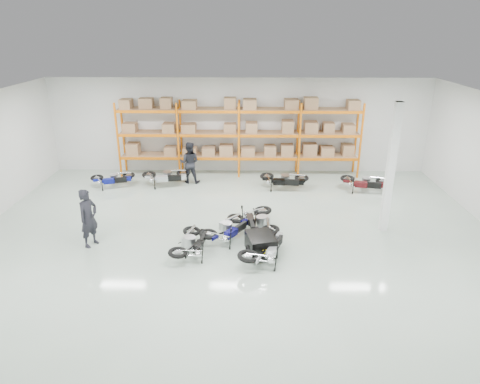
{
  "coord_description": "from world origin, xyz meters",
  "views": [
    {
      "loc": [
        0.4,
        -13.18,
        6.76
      ],
      "look_at": [
        0.14,
        1.25,
        1.1
      ],
      "focal_mm": 32.0,
      "sensor_mm": 36.0,
      "label": 1
    }
  ],
  "objects_px": {
    "moto_silver_left": "(265,242)",
    "person_back": "(189,163)",
    "trailer": "(261,244)",
    "moto_black_far_left": "(192,239)",
    "moto_touring_right": "(260,217)",
    "moto_back_b": "(166,173)",
    "moto_back_d": "(365,179)",
    "moto_back_c": "(284,177)",
    "moto_blue_centre": "(228,225)",
    "moto_back_a": "(113,176)",
    "person_left": "(89,218)"
  },
  "relations": [
    {
      "from": "moto_silver_left",
      "to": "person_back",
      "type": "xyz_separation_m",
      "value": [
        -3.17,
        6.88,
        0.36
      ]
    },
    {
      "from": "moto_touring_right",
      "to": "moto_blue_centre",
      "type": "bearing_deg",
      "value": -160.04
    },
    {
      "from": "moto_touring_right",
      "to": "trailer",
      "type": "relative_size",
      "value": 1.08
    },
    {
      "from": "person_left",
      "to": "moto_back_a",
      "type": "bearing_deg",
      "value": 34.91
    },
    {
      "from": "moto_blue_centre",
      "to": "moto_black_far_left",
      "type": "distance_m",
      "value": 1.47
    },
    {
      "from": "moto_black_far_left",
      "to": "moto_touring_right",
      "type": "relative_size",
      "value": 0.91
    },
    {
      "from": "moto_silver_left",
      "to": "moto_black_far_left",
      "type": "relative_size",
      "value": 1.11
    },
    {
      "from": "moto_touring_right",
      "to": "person_left",
      "type": "bearing_deg",
      "value": -176.7
    },
    {
      "from": "moto_touring_right",
      "to": "moto_back_b",
      "type": "distance_m",
      "value": 6.19
    },
    {
      "from": "moto_back_b",
      "to": "moto_back_c",
      "type": "bearing_deg",
      "value": -103.99
    },
    {
      "from": "moto_blue_centre",
      "to": "trailer",
      "type": "relative_size",
      "value": 1.01
    },
    {
      "from": "moto_black_far_left",
      "to": "person_left",
      "type": "bearing_deg",
      "value": 0.1
    },
    {
      "from": "moto_black_far_left",
      "to": "moto_back_d",
      "type": "relative_size",
      "value": 0.97
    },
    {
      "from": "moto_blue_centre",
      "to": "moto_back_d",
      "type": "distance_m",
      "value": 7.36
    },
    {
      "from": "moto_black_far_left",
      "to": "moto_back_d",
      "type": "height_order",
      "value": "moto_back_d"
    },
    {
      "from": "moto_back_a",
      "to": "person_back",
      "type": "relative_size",
      "value": 0.87
    },
    {
      "from": "moto_blue_centre",
      "to": "moto_back_a",
      "type": "bearing_deg",
      "value": -8.03
    },
    {
      "from": "moto_back_c",
      "to": "moto_back_b",
      "type": "bearing_deg",
      "value": 93.77
    },
    {
      "from": "moto_touring_right",
      "to": "moto_back_c",
      "type": "height_order",
      "value": "moto_touring_right"
    },
    {
      "from": "moto_silver_left",
      "to": "moto_back_d",
      "type": "xyz_separation_m",
      "value": [
        4.54,
        5.88,
        -0.04
      ]
    },
    {
      "from": "moto_back_b",
      "to": "moto_silver_left",
      "type": "bearing_deg",
      "value": -157.2
    },
    {
      "from": "moto_blue_centre",
      "to": "moto_back_a",
      "type": "distance_m",
      "value": 7.28
    },
    {
      "from": "moto_silver_left",
      "to": "person_left",
      "type": "height_order",
      "value": "person_left"
    },
    {
      "from": "moto_black_far_left",
      "to": "moto_back_a",
      "type": "distance_m",
      "value": 7.33
    },
    {
      "from": "trailer",
      "to": "moto_black_far_left",
      "type": "bearing_deg",
      "value": 164.91
    },
    {
      "from": "moto_back_d",
      "to": "person_back",
      "type": "bearing_deg",
      "value": 94.5
    },
    {
      "from": "moto_back_b",
      "to": "person_left",
      "type": "bearing_deg",
      "value": 155.43
    },
    {
      "from": "moto_black_far_left",
      "to": "person_left",
      "type": "relative_size",
      "value": 0.89
    },
    {
      "from": "moto_blue_centre",
      "to": "moto_touring_right",
      "type": "xyz_separation_m",
      "value": [
        1.08,
        0.54,
        0.04
      ]
    },
    {
      "from": "moto_touring_right",
      "to": "moto_back_b",
      "type": "bearing_deg",
      "value": 124.29
    },
    {
      "from": "moto_black_far_left",
      "to": "moto_back_c",
      "type": "distance_m",
      "value": 6.73
    },
    {
      "from": "moto_back_b",
      "to": "moto_back_d",
      "type": "relative_size",
      "value": 1.02
    },
    {
      "from": "moto_silver_left",
      "to": "moto_back_c",
      "type": "bearing_deg",
      "value": -78.57
    },
    {
      "from": "moto_back_a",
      "to": "moto_back_d",
      "type": "relative_size",
      "value": 0.92
    },
    {
      "from": "moto_touring_right",
      "to": "moto_silver_left",
      "type": "bearing_deg",
      "value": -92.96
    },
    {
      "from": "moto_blue_centre",
      "to": "person_back",
      "type": "xyz_separation_m",
      "value": [
        -1.98,
        5.61,
        0.41
      ]
    },
    {
      "from": "trailer",
      "to": "moto_back_a",
      "type": "bearing_deg",
      "value": 123.0
    },
    {
      "from": "trailer",
      "to": "person_left",
      "type": "xyz_separation_m",
      "value": [
        -5.53,
        0.61,
        0.56
      ]
    },
    {
      "from": "moto_back_d",
      "to": "person_back",
      "type": "xyz_separation_m",
      "value": [
        -7.71,
        1.01,
        0.4
      ]
    },
    {
      "from": "moto_blue_centre",
      "to": "moto_black_far_left",
      "type": "xyz_separation_m",
      "value": [
        -1.08,
        -1.01,
        -0.01
      ]
    },
    {
      "from": "moto_blue_centre",
      "to": "trailer",
      "type": "xyz_separation_m",
      "value": [
        1.08,
        -1.06,
        -0.12
      ]
    },
    {
      "from": "moto_back_c",
      "to": "person_left",
      "type": "height_order",
      "value": "person_left"
    },
    {
      "from": "moto_back_c",
      "to": "moto_back_d",
      "type": "distance_m",
      "value": 3.49
    },
    {
      "from": "moto_touring_right",
      "to": "person_back",
      "type": "xyz_separation_m",
      "value": [
        -3.05,
        5.07,
        0.37
      ]
    },
    {
      "from": "moto_blue_centre",
      "to": "moto_back_b",
      "type": "relative_size",
      "value": 0.96
    },
    {
      "from": "moto_blue_centre",
      "to": "moto_silver_left",
      "type": "relative_size",
      "value": 0.92
    },
    {
      "from": "moto_back_b",
      "to": "moto_back_d",
      "type": "bearing_deg",
      "value": -104.03
    },
    {
      "from": "moto_silver_left",
      "to": "moto_touring_right",
      "type": "xyz_separation_m",
      "value": [
        -0.12,
        1.82,
        -0.01
      ]
    },
    {
      "from": "moto_silver_left",
      "to": "trailer",
      "type": "xyz_separation_m",
      "value": [
        -0.12,
        0.22,
        -0.17
      ]
    },
    {
      "from": "person_left",
      "to": "moto_back_c",
      "type": "bearing_deg",
      "value": -26.04
    }
  ]
}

